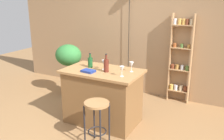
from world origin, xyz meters
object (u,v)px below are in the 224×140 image
at_px(bottle_vinegar, 90,62).
at_px(wine_glass_left, 132,65).
at_px(wine_glass_center, 122,69).
at_px(cookbook, 88,71).
at_px(bar_stool, 97,113).
at_px(wine_glass_right, 104,63).
at_px(bottle_spirits_clear, 106,65).
at_px(spice_shelf, 181,58).
at_px(potted_plant, 69,58).
at_px(plant_stool, 70,87).

relative_size(bottle_vinegar, wine_glass_left, 1.52).
distance_m(wine_glass_left, wine_glass_center, 0.30).
relative_size(bottle_vinegar, cookbook, 1.19).
relative_size(bar_stool, wine_glass_right, 4.14).
height_order(bottle_spirits_clear, bottle_vinegar, bottle_spirits_clear).
distance_m(spice_shelf, wine_glass_center, 1.75).
relative_size(potted_plant, wine_glass_left, 4.81).
bearing_deg(potted_plant, wine_glass_center, -27.40).
distance_m(bottle_spirits_clear, wine_glass_right, 0.15).
bearing_deg(wine_glass_center, bottle_spirits_clear, 163.26).
bearing_deg(bottle_vinegar, bottle_spirits_clear, -16.14).
xyz_separation_m(potted_plant, wine_glass_center, (1.68, -0.87, 0.21)).
height_order(plant_stool, potted_plant, potted_plant).
bearing_deg(bar_stool, cookbook, 133.19).
distance_m(bottle_vinegar, wine_glass_center, 0.73).
relative_size(wine_glass_right, cookbook, 0.78).
bearing_deg(wine_glass_left, bottle_vinegar, -172.64).
bearing_deg(plant_stool, bar_stool, -41.97).
bearing_deg(cookbook, bar_stool, -42.04).
relative_size(potted_plant, bottle_spirits_clear, 2.64).
xyz_separation_m(bottle_spirits_clear, wine_glass_right, (-0.11, 0.11, 0.00)).
height_order(bar_stool, bottle_spirits_clear, bottle_spirits_clear).
bearing_deg(wine_glass_center, wine_glass_right, 154.70).
bearing_deg(bottle_spirits_clear, spice_shelf, 61.83).
xyz_separation_m(bottle_vinegar, wine_glass_left, (0.73, 0.09, 0.02)).
xyz_separation_m(bottle_spirits_clear, bottle_vinegar, (-0.37, 0.11, -0.02)).
relative_size(bottle_spirits_clear, cookbook, 1.42).
xyz_separation_m(plant_stool, potted_plant, (-0.00, 0.00, 0.67)).
relative_size(bar_stool, bottle_vinegar, 2.72).
height_order(spice_shelf, plant_stool, spice_shelf).
bearing_deg(cookbook, spice_shelf, 62.31).
height_order(bar_stool, wine_glass_center, wine_glass_center).
distance_m(potted_plant, bottle_vinegar, 1.20).
height_order(bar_stool, cookbook, cookbook).
bearing_deg(wine_glass_left, bottle_spirits_clear, -150.38).
relative_size(wine_glass_center, wine_glass_right, 1.00).
bearing_deg(spice_shelf, bottle_vinegar, -129.74).
xyz_separation_m(potted_plant, cookbook, (1.10, -0.92, 0.11)).
bearing_deg(wine_glass_center, potted_plant, 152.60).
bearing_deg(wine_glass_right, plant_stool, 151.89).
height_order(potted_plant, wine_glass_right, potted_plant).
distance_m(potted_plant, cookbook, 1.44).
bearing_deg(bottle_spirits_clear, wine_glass_right, 134.98).
relative_size(plant_stool, bottle_vinegar, 1.42).
bearing_deg(potted_plant, wine_glass_left, -18.46).
bearing_deg(wine_glass_left, cookbook, -150.07).
distance_m(bar_stool, spice_shelf, 2.31).
relative_size(plant_stool, wine_glass_left, 2.16).
distance_m(spice_shelf, plant_stool, 2.45).
xyz_separation_m(bar_stool, wine_glass_center, (0.15, 0.51, 0.55)).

